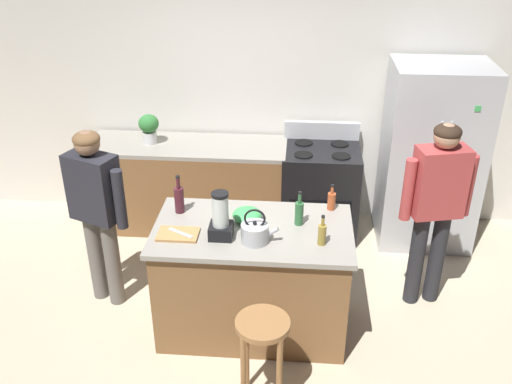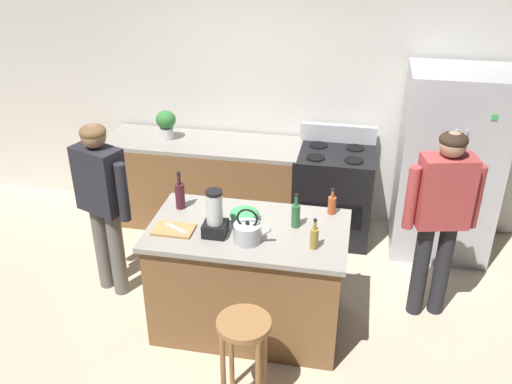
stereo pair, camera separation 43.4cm
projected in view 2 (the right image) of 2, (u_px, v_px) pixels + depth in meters
ground_plane at (249, 324)px, 4.68m from camera, size 14.00×14.00×0.00m
back_wall at (287, 94)px, 5.74m from camera, size 8.00×0.10×2.70m
kitchen_island at (249, 278)px, 4.46m from camera, size 1.50×0.86×0.93m
back_counter_run at (204, 182)px, 5.94m from camera, size 2.00×0.64×0.93m
refrigerator at (448, 165)px, 5.29m from camera, size 0.90×0.73×1.80m
stove_range at (333, 194)px, 5.69m from camera, size 0.76×0.65×1.11m
person_by_island_left at (102, 195)px, 4.66m from camera, size 0.58×0.35×1.57m
person_by_sink_right at (442, 209)px, 4.37m from camera, size 0.60×0.30×1.63m
bar_stool at (244, 341)px, 3.71m from camera, size 0.36×0.36×0.72m
potted_plant at (166, 123)px, 5.71m from camera, size 0.20×0.20×0.30m
blender_appliance at (215, 216)px, 4.09m from camera, size 0.17×0.17×0.36m
bottle_cooking_sauce at (332, 204)px, 4.40m from camera, size 0.06×0.06×0.22m
bottle_wine at (180, 195)px, 4.46m from camera, size 0.08×0.08×0.32m
bottle_olive_oil at (296, 215)px, 4.22m from camera, size 0.07×0.07×0.28m
bottle_vinegar at (314, 237)px, 3.97m from camera, size 0.06×0.06×0.24m
mixing_bowl at (244, 214)px, 4.32m from camera, size 0.22×0.22×0.10m
tea_kettle at (248, 232)px, 4.05m from camera, size 0.28×0.20×0.27m
cutting_board at (174, 230)px, 4.20m from camera, size 0.30×0.20×0.02m
chef_knife at (176, 228)px, 4.20m from camera, size 0.21×0.13×0.01m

